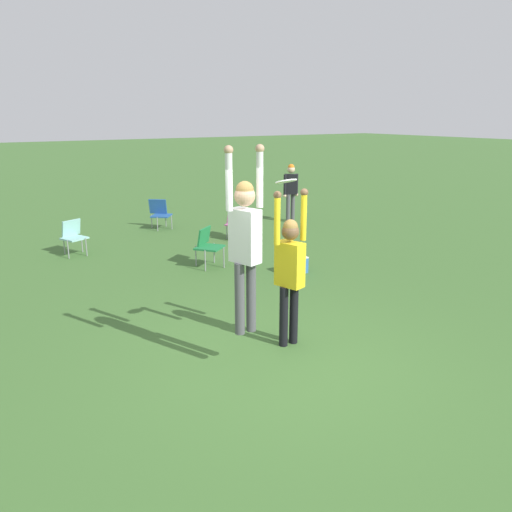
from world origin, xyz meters
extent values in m
plane|color=#3D662D|center=(0.00, 0.00, 0.00)|extent=(120.00, 120.00, 0.00)
cylinder|color=#4C4C51|center=(-0.52, 0.16, 0.94)|extent=(0.12, 0.12, 0.90)
cylinder|color=#4C4C51|center=(-0.36, 0.16, 0.94)|extent=(0.12, 0.12, 0.90)
cube|color=white|center=(-0.44, 0.16, 1.71)|extent=(0.30, 0.40, 0.64)
sphere|color=tan|center=(-0.44, 0.16, 2.19)|extent=(0.24, 0.24, 0.24)
sphere|color=olive|center=(-0.44, 0.16, 2.25)|extent=(0.21, 0.21, 0.21)
cylinder|color=white|center=(-0.64, 0.16, 2.37)|extent=(0.08, 0.08, 0.68)
sphere|color=tan|center=(-0.64, 0.16, 2.71)|extent=(0.10, 0.10, 0.10)
cylinder|color=white|center=(-0.23, 0.16, 2.37)|extent=(0.08, 0.08, 0.68)
sphere|color=tan|center=(-0.23, 0.16, 2.71)|extent=(0.10, 0.10, 0.10)
cylinder|color=black|center=(0.33, 0.43, 0.43)|extent=(0.12, 0.12, 0.86)
cylinder|color=black|center=(0.50, 0.43, 0.43)|extent=(0.12, 0.12, 0.86)
cube|color=yellow|center=(0.41, 0.43, 1.16)|extent=(0.30, 0.42, 0.61)
sphere|color=brown|center=(0.41, 0.43, 1.61)|extent=(0.23, 0.23, 0.23)
sphere|color=olive|center=(0.41, 0.43, 1.67)|extent=(0.20, 0.20, 0.20)
cylinder|color=yellow|center=(0.20, 0.43, 1.78)|extent=(0.08, 0.08, 0.64)
sphere|color=brown|center=(0.20, 0.43, 2.11)|extent=(0.10, 0.10, 0.10)
cylinder|color=yellow|center=(0.63, 0.43, 1.78)|extent=(0.08, 0.08, 0.64)
sphere|color=brown|center=(0.63, 0.43, 2.11)|extent=(0.10, 0.10, 0.10)
cylinder|color=white|center=(0.14, 0.17, 2.31)|extent=(0.26, 0.26, 0.08)
cylinder|color=gray|center=(2.67, 5.79, 0.21)|extent=(0.02, 0.02, 0.41)
cylinder|color=gray|center=(3.11, 5.79, 0.21)|extent=(0.02, 0.02, 0.41)
cylinder|color=gray|center=(2.67, 6.23, 0.21)|extent=(0.02, 0.02, 0.41)
cylinder|color=gray|center=(3.11, 6.23, 0.21)|extent=(0.02, 0.02, 0.41)
cube|color=#C666A3|center=(2.89, 6.01, 0.39)|extent=(0.69, 0.69, 0.04)
cube|color=#C666A3|center=(2.89, 6.25, 0.59)|extent=(0.51, 0.31, 0.36)
cylinder|color=gray|center=(1.50, 8.03, 0.20)|extent=(0.02, 0.02, 0.39)
cylinder|color=gray|center=(1.92, 8.03, 0.20)|extent=(0.02, 0.02, 0.39)
cylinder|color=gray|center=(1.50, 8.45, 0.20)|extent=(0.02, 0.02, 0.39)
cylinder|color=gray|center=(1.92, 8.45, 0.20)|extent=(0.02, 0.02, 0.39)
cube|color=#235193|center=(1.71, 8.24, 0.37)|extent=(0.70, 0.70, 0.04)
cube|color=#235193|center=(1.71, 8.47, 0.60)|extent=(0.45, 0.40, 0.41)
cylinder|color=gray|center=(0.96, 4.06, 0.22)|extent=(0.02, 0.02, 0.44)
cylinder|color=gray|center=(1.39, 4.06, 0.22)|extent=(0.02, 0.02, 0.44)
cylinder|color=gray|center=(0.96, 4.50, 0.22)|extent=(0.02, 0.02, 0.44)
cylinder|color=gray|center=(1.39, 4.50, 0.22)|extent=(0.02, 0.02, 0.44)
cube|color=#1E753D|center=(1.18, 4.28, 0.42)|extent=(0.72, 0.72, 0.04)
cube|color=#1E753D|center=(1.18, 4.52, 0.62)|extent=(0.46, 0.39, 0.36)
cylinder|color=gray|center=(-1.18, 6.51, 0.21)|extent=(0.02, 0.02, 0.42)
cylinder|color=gray|center=(-0.79, 6.51, 0.21)|extent=(0.02, 0.02, 0.42)
cylinder|color=gray|center=(-1.18, 6.91, 0.21)|extent=(0.02, 0.02, 0.42)
cylinder|color=gray|center=(-0.79, 6.91, 0.21)|extent=(0.02, 0.02, 0.42)
cube|color=#8CC6C1|center=(-0.99, 6.71, 0.40)|extent=(0.61, 0.61, 0.04)
cube|color=#8CC6C1|center=(-0.99, 6.92, 0.60)|extent=(0.46, 0.27, 0.37)
cylinder|color=#4C4C51|center=(5.26, 7.13, 0.41)|extent=(0.12, 0.12, 0.82)
cylinder|color=#4C4C51|center=(5.43, 7.13, 0.41)|extent=(0.12, 0.12, 0.82)
cube|color=black|center=(5.35, 7.13, 1.11)|extent=(0.42, 0.39, 0.58)
sphere|color=beige|center=(5.35, 7.13, 1.54)|extent=(0.22, 0.22, 0.22)
sphere|color=orange|center=(5.35, 7.13, 1.61)|extent=(0.19, 0.19, 0.19)
cylinder|color=black|center=(5.13, 7.13, 1.10)|extent=(0.08, 0.08, 0.62)
sphere|color=beige|center=(5.13, 7.13, 0.79)|extent=(0.10, 0.10, 0.10)
cylinder|color=black|center=(5.56, 7.13, 1.10)|extent=(0.08, 0.08, 0.62)
sphere|color=beige|center=(5.56, 7.13, 0.79)|extent=(0.10, 0.10, 0.10)
cube|color=#336BB7|center=(2.46, 3.00, 0.15)|extent=(0.41, 0.32, 0.31)
cube|color=silver|center=(2.46, 3.00, 0.32)|extent=(0.41, 0.33, 0.02)
camera|label=1|loc=(-3.37, -4.70, 3.08)|focal=35.00mm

